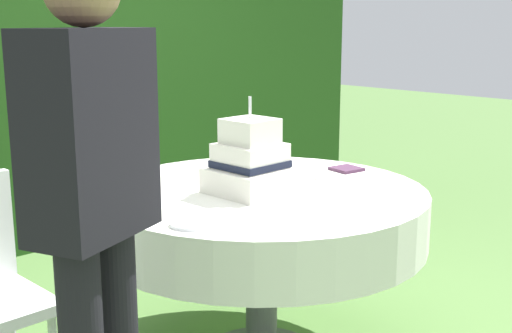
{
  "coord_description": "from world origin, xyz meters",
  "views": [
    {
      "loc": [
        -1.81,
        -1.93,
        1.42
      ],
      "look_at": [
        -0.04,
        -0.01,
        0.85
      ],
      "focal_mm": 46.85,
      "sensor_mm": 36.0,
      "label": 1
    }
  ],
  "objects_px": {
    "cake_table": "(262,215)",
    "serving_plate_near": "(191,224)",
    "wedding_cake": "(250,163)",
    "napkin_stack": "(347,169)",
    "standing_person": "(93,207)",
    "serving_plate_far": "(329,178)"
  },
  "relations": [
    {
      "from": "cake_table",
      "to": "napkin_stack",
      "type": "distance_m",
      "value": 0.54
    },
    {
      "from": "wedding_cake",
      "to": "serving_plate_near",
      "type": "height_order",
      "value": "wedding_cake"
    },
    {
      "from": "standing_person",
      "to": "cake_table",
      "type": "bearing_deg",
      "value": 20.7
    },
    {
      "from": "wedding_cake",
      "to": "standing_person",
      "type": "height_order",
      "value": "standing_person"
    },
    {
      "from": "serving_plate_near",
      "to": "napkin_stack",
      "type": "relative_size",
      "value": 1.16
    },
    {
      "from": "cake_table",
      "to": "wedding_cake",
      "type": "relative_size",
      "value": 3.5
    },
    {
      "from": "serving_plate_far",
      "to": "standing_person",
      "type": "relative_size",
      "value": 0.07
    },
    {
      "from": "cake_table",
      "to": "serving_plate_near",
      "type": "relative_size",
      "value": 9.61
    },
    {
      "from": "cake_table",
      "to": "napkin_stack",
      "type": "relative_size",
      "value": 11.14
    },
    {
      "from": "cake_table",
      "to": "standing_person",
      "type": "relative_size",
      "value": 0.84
    },
    {
      "from": "serving_plate_near",
      "to": "serving_plate_far",
      "type": "bearing_deg",
      "value": 8.8
    },
    {
      "from": "cake_table",
      "to": "wedding_cake",
      "type": "distance_m",
      "value": 0.24
    },
    {
      "from": "cake_table",
      "to": "serving_plate_near",
      "type": "xyz_separation_m",
      "value": [
        -0.52,
        -0.21,
        0.12
      ]
    },
    {
      "from": "cake_table",
      "to": "serving_plate_far",
      "type": "bearing_deg",
      "value": -12.75
    },
    {
      "from": "napkin_stack",
      "to": "standing_person",
      "type": "bearing_deg",
      "value": -166.71
    },
    {
      "from": "wedding_cake",
      "to": "standing_person",
      "type": "relative_size",
      "value": 0.24
    },
    {
      "from": "napkin_stack",
      "to": "serving_plate_near",
      "type": "bearing_deg",
      "value": -169.51
    },
    {
      "from": "cake_table",
      "to": "napkin_stack",
      "type": "xyz_separation_m",
      "value": [
        0.52,
        -0.01,
        0.12
      ]
    },
    {
      "from": "cake_table",
      "to": "standing_person",
      "type": "distance_m",
      "value": 1.07
    },
    {
      "from": "napkin_stack",
      "to": "standing_person",
      "type": "height_order",
      "value": "standing_person"
    },
    {
      "from": "wedding_cake",
      "to": "serving_plate_near",
      "type": "bearing_deg",
      "value": -155.99
    },
    {
      "from": "serving_plate_near",
      "to": "wedding_cake",
      "type": "bearing_deg",
      "value": 24.01
    }
  ]
}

